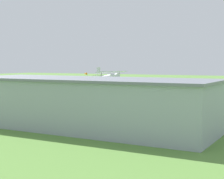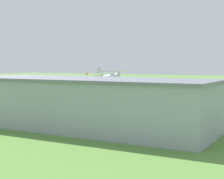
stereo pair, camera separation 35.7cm
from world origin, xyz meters
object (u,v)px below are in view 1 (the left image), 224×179
Objects in this scene: person_at_fence_line at (178,111)px; person_by_parked_cars at (79,105)px; car_white at (16,104)px; biplane at (108,77)px; hangar at (86,103)px; person_crossing_taxiway at (46,107)px; windsock at (86,75)px; car_orange at (50,105)px.

person_at_fence_line is 1.11× the size of person_by_parked_cars.
person_by_parked_cars is at bearing -155.93° from car_white.
car_white is at bearing 9.75° from person_at_fence_line.
biplane is at bearing -118.91° from person_by_parked_cars.
car_white is (24.72, -12.81, -2.73)m from hangar.
person_at_fence_line is (-32.52, -5.59, -0.01)m from car_white.
person_at_fence_line is at bearing -165.40° from person_crossing_taxiway.
person_crossing_taxiway reaches higher than car_white.
windsock is (10.79, -32.08, 4.90)m from person_crossing_taxiway.
windsock is at bearing -47.89° from biplane.
hangar is 4.46× the size of biplane.
hangar is 9.21× the size of car_orange.
hangar is at bearing 144.04° from person_crossing_taxiway.
hangar is 27.97m from car_white.
car_orange is 3.15m from person_crossing_taxiway.
hangar is at bearing 111.26° from biplane.
car_orange is at bearing -66.85° from person_crossing_taxiway.
windsock is (14.54, -26.02, 5.02)m from person_by_parked_cars.
hangar is 51.98m from windsock.
person_at_fence_line is (-17.25, 5.88, -5.46)m from biplane.
person_at_fence_line is at bearing -170.25° from car_white.
biplane is 13.68m from car_orange.
hangar is at bearing 67.02° from person_at_fence_line.
car_orange is 5.91m from person_by_parked_cars.
hangar is 23.43m from car_orange.
hangar reaches higher than car_orange.
car_white is at bearing 17.21° from car_orange.
hangar is 21.89× the size of person_at_fence_line.
person_crossing_taxiway is 7.13m from person_by_parked_cars.
biplane is 26.76m from windsock.
biplane is 1.28× the size of windsock.
car_orange is at bearing 48.05° from biplane.
windsock is at bearing -36.17° from person_at_fence_line.
car_orange is 2.38× the size of person_at_fence_line.
biplane reaches higher than windsock.
person_at_fence_line is at bearing 143.83° from windsock.
biplane is at bearing -131.95° from car_orange.
biplane is at bearing -120.32° from person_crossing_taxiway.
hangar is at bearing 152.60° from car_white.
person_at_fence_line is 25.22m from person_crossing_taxiway.
hangar is 24.31× the size of person_by_parked_cars.
car_white is at bearing 94.88° from windsock.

